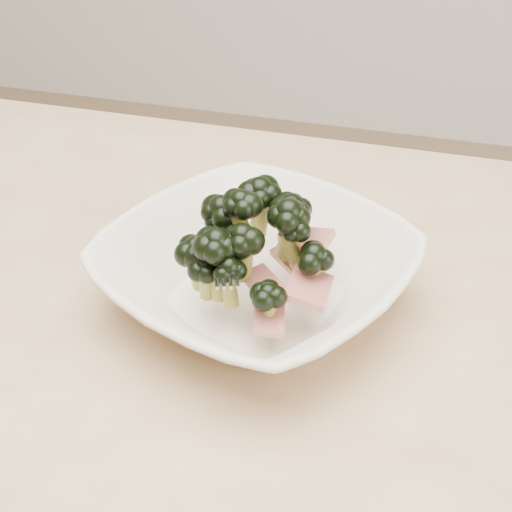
% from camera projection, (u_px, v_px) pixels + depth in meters
% --- Properties ---
extents(dining_table, '(1.20, 0.80, 0.75)m').
position_uv_depth(dining_table, '(145.00, 411.00, 0.66)').
color(dining_table, tan).
rests_on(dining_table, ground).
extents(broccoli_dish, '(0.34, 0.34, 0.12)m').
position_uv_depth(broccoli_dish, '(256.00, 267.00, 0.62)').
color(broccoli_dish, silver).
rests_on(broccoli_dish, dining_table).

